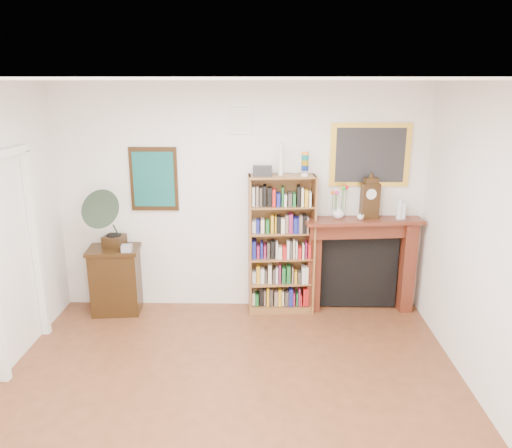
{
  "coord_description": "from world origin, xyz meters",
  "views": [
    {
      "loc": [
        0.31,
        -3.47,
        2.79
      ],
      "look_at": [
        0.21,
        1.6,
        1.34
      ],
      "focal_mm": 35.0,
      "sensor_mm": 36.0,
      "label": 1
    }
  ],
  "objects_px": {
    "fireplace": "(360,256)",
    "teacup": "(360,217)",
    "bottle_right": "(404,211)",
    "cd_stack": "(127,248)",
    "bookshelf": "(281,237)",
    "gramophone": "(109,215)",
    "mantel_clock": "(370,199)",
    "bottle_left": "(400,209)",
    "flower_vase": "(339,212)",
    "side_cabinet": "(116,280)"
  },
  "relations": [
    {
      "from": "fireplace",
      "to": "teacup",
      "type": "distance_m",
      "value": 0.53
    },
    {
      "from": "mantel_clock",
      "to": "teacup",
      "type": "height_order",
      "value": "mantel_clock"
    },
    {
      "from": "bookshelf",
      "to": "gramophone",
      "type": "distance_m",
      "value": 2.08
    },
    {
      "from": "gramophone",
      "to": "mantel_clock",
      "type": "height_order",
      "value": "mantel_clock"
    },
    {
      "from": "mantel_clock",
      "to": "bottle_right",
      "type": "xyz_separation_m",
      "value": [
        0.41,
        -0.02,
        -0.14
      ]
    },
    {
      "from": "bookshelf",
      "to": "fireplace",
      "type": "bearing_deg",
      "value": -2.1
    },
    {
      "from": "side_cabinet",
      "to": "cd_stack",
      "type": "bearing_deg",
      "value": -36.8
    },
    {
      "from": "bottle_right",
      "to": "fireplace",
      "type": "bearing_deg",
      "value": 173.88
    },
    {
      "from": "teacup",
      "to": "bottle_right",
      "type": "xyz_separation_m",
      "value": [
        0.52,
        0.04,
        0.07
      ]
    },
    {
      "from": "flower_vase",
      "to": "teacup",
      "type": "height_order",
      "value": "flower_vase"
    },
    {
      "from": "bottle_left",
      "to": "bottle_right",
      "type": "distance_m",
      "value": 0.05
    },
    {
      "from": "bookshelf",
      "to": "gramophone",
      "type": "xyz_separation_m",
      "value": [
        -2.05,
        -0.15,
        0.31
      ]
    },
    {
      "from": "bookshelf",
      "to": "teacup",
      "type": "relative_size",
      "value": 23.58
    },
    {
      "from": "flower_vase",
      "to": "gramophone",
      "type": "bearing_deg",
      "value": -176.19
    },
    {
      "from": "cd_stack",
      "to": "bookshelf",
      "type": "bearing_deg",
      "value": 6.26
    },
    {
      "from": "mantel_clock",
      "to": "flower_vase",
      "type": "height_order",
      "value": "mantel_clock"
    },
    {
      "from": "gramophone",
      "to": "bottle_right",
      "type": "xyz_separation_m",
      "value": [
        3.51,
        0.16,
        0.03
      ]
    },
    {
      "from": "bookshelf",
      "to": "gramophone",
      "type": "height_order",
      "value": "bookshelf"
    },
    {
      "from": "cd_stack",
      "to": "teacup",
      "type": "xyz_separation_m",
      "value": [
        2.79,
        0.17,
        0.36
      ]
    },
    {
      "from": "bottle_right",
      "to": "teacup",
      "type": "bearing_deg",
      "value": -175.51
    },
    {
      "from": "fireplace",
      "to": "flower_vase",
      "type": "distance_m",
      "value": 0.64
    },
    {
      "from": "cd_stack",
      "to": "mantel_clock",
      "type": "xyz_separation_m",
      "value": [
        2.9,
        0.23,
        0.56
      ]
    },
    {
      "from": "mantel_clock",
      "to": "bottle_left",
      "type": "relative_size",
      "value": 2.06
    },
    {
      "from": "fireplace",
      "to": "bottle_left",
      "type": "distance_m",
      "value": 0.75
    },
    {
      "from": "cd_stack",
      "to": "bottle_right",
      "type": "height_order",
      "value": "bottle_right"
    },
    {
      "from": "bookshelf",
      "to": "side_cabinet",
      "type": "xyz_separation_m",
      "value": [
        -2.05,
        -0.08,
        -0.54
      ]
    },
    {
      "from": "bookshelf",
      "to": "cd_stack",
      "type": "distance_m",
      "value": 1.86
    },
    {
      "from": "flower_vase",
      "to": "teacup",
      "type": "xyz_separation_m",
      "value": [
        0.25,
        -0.06,
        -0.04
      ]
    },
    {
      "from": "cd_stack",
      "to": "teacup",
      "type": "height_order",
      "value": "teacup"
    },
    {
      "from": "fireplace",
      "to": "flower_vase",
      "type": "xyz_separation_m",
      "value": [
        -0.3,
        -0.03,
        0.57
      ]
    },
    {
      "from": "bookshelf",
      "to": "mantel_clock",
      "type": "height_order",
      "value": "bookshelf"
    },
    {
      "from": "bottle_right",
      "to": "gramophone",
      "type": "bearing_deg",
      "value": -177.38
    },
    {
      "from": "teacup",
      "to": "bottle_right",
      "type": "bearing_deg",
      "value": 4.49
    },
    {
      "from": "mantel_clock",
      "to": "gramophone",
      "type": "bearing_deg",
      "value": 173.54
    },
    {
      "from": "bookshelf",
      "to": "bottle_right",
      "type": "xyz_separation_m",
      "value": [
        1.46,
        0.01,
        0.34
      ]
    },
    {
      "from": "mantel_clock",
      "to": "flower_vase",
      "type": "relative_size",
      "value": 3.34
    },
    {
      "from": "cd_stack",
      "to": "bottle_left",
      "type": "distance_m",
      "value": 3.29
    },
    {
      "from": "bottle_left",
      "to": "flower_vase",
      "type": "bearing_deg",
      "value": 178.08
    },
    {
      "from": "bookshelf",
      "to": "fireplace",
      "type": "height_order",
      "value": "bookshelf"
    },
    {
      "from": "gramophone",
      "to": "bookshelf",
      "type": "bearing_deg",
      "value": 14.11
    },
    {
      "from": "gramophone",
      "to": "flower_vase",
      "type": "height_order",
      "value": "gramophone"
    },
    {
      "from": "side_cabinet",
      "to": "gramophone",
      "type": "distance_m",
      "value": 0.85
    },
    {
      "from": "side_cabinet",
      "to": "bottle_right",
      "type": "height_order",
      "value": "bottle_right"
    },
    {
      "from": "fireplace",
      "to": "mantel_clock",
      "type": "relative_size",
      "value": 2.93
    },
    {
      "from": "side_cabinet",
      "to": "cd_stack",
      "type": "distance_m",
      "value": 0.52
    },
    {
      "from": "gramophone",
      "to": "cd_stack",
      "type": "relative_size",
      "value": 6.35
    },
    {
      "from": "bookshelf",
      "to": "side_cabinet",
      "type": "height_order",
      "value": "bookshelf"
    },
    {
      "from": "fireplace",
      "to": "teacup",
      "type": "height_order",
      "value": "teacup"
    },
    {
      "from": "fireplace",
      "to": "mantel_clock",
      "type": "distance_m",
      "value": 0.73
    },
    {
      "from": "gramophone",
      "to": "teacup",
      "type": "distance_m",
      "value": 2.99
    }
  ]
}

